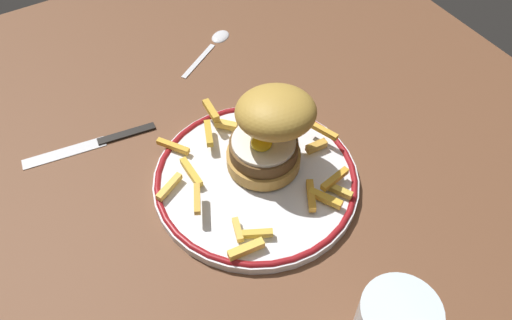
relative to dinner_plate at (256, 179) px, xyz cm
name	(u,v)px	position (x,y,z in cm)	size (l,w,h in cm)	color
ground_plane	(252,232)	(4.94, -3.57, -2.84)	(118.01, 102.57, 4.00)	brown
dinner_plate	(256,179)	(0.00, 0.00, 0.00)	(25.98, 25.98, 1.60)	silver
burger	(270,129)	(-1.17, 2.72, 6.66)	(13.25, 12.83, 12.06)	#B7863C
fries_pile	(253,174)	(0.18, -0.59, 1.56)	(22.74, 23.98, 2.66)	gold
knife	(101,141)	(-16.88, -14.47, -0.58)	(3.90, 18.04, 0.70)	black
spoon	(216,40)	(-28.25, 9.33, -0.48)	(8.51, 12.17, 0.90)	silver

